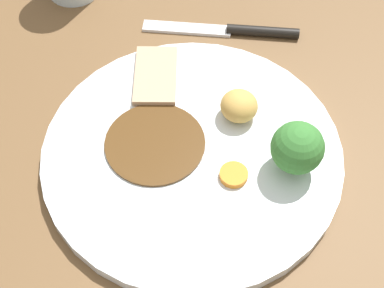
{
  "coord_description": "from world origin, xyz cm",
  "views": [
    {
      "loc": [
        -31.87,
        -3.57,
        50.82
      ],
      "look_at": [
        -0.69,
        2.72,
        6.0
      ],
      "focal_mm": 52.95,
      "sensor_mm": 36.0,
      "label": 1
    }
  ],
  "objects": [
    {
      "name": "meat_slice_main",
      "position": [
        7.81,
        8.44,
        5.4
      ],
      "size": [
        8.72,
        5.89,
        0.8
      ],
      "primitive_type": "cube",
      "rotation": [
        0.0,
        0.0,
        3.33
      ],
      "color": "tan",
      "rests_on": "dinner_plate"
    },
    {
      "name": "broccoli_floret",
      "position": [
        -0.65,
        -7.21,
        8.08
      ],
      "size": [
        5.04,
        5.04,
        5.64
      ],
      "color": "#8CB766",
      "rests_on": "dinner_plate"
    },
    {
      "name": "knife",
      "position": [
        17.85,
        1.31,
        4.05
      ],
      "size": [
        3.3,
        18.55,
        1.2
      ],
      "rotation": [
        0.0,
        0.0,
        1.67
      ],
      "color": "black",
      "rests_on": "dining_table"
    },
    {
      "name": "roast_potato_left",
      "position": [
        4.51,
        -1.09,
        6.52
      ],
      "size": [
        5.18,
        5.21,
        3.03
      ],
      "primitive_type": "ellipsoid",
      "rotation": [
        0.0,
        0.0,
        1.04
      ],
      "color": "tan",
      "rests_on": "dinner_plate"
    },
    {
      "name": "carrot_coin_front",
      "position": [
        -2.96,
        -1.78,
        5.32
      ],
      "size": [
        2.73,
        2.73,
        0.65
      ],
      "primitive_type": "cylinder",
      "color": "orange",
      "rests_on": "dinner_plate"
    },
    {
      "name": "dinner_plate",
      "position": [
        -0.69,
        2.72,
        4.3
      ],
      "size": [
        29.77,
        29.77,
        1.4
      ],
      "primitive_type": "cylinder",
      "color": "white",
      "rests_on": "dining_table"
    },
    {
      "name": "dining_table",
      "position": [
        0.0,
        0.0,
        1.8
      ],
      "size": [
        120.0,
        84.0,
        3.6
      ],
      "primitive_type": "cube",
      "color": "brown",
      "rests_on": "ground"
    },
    {
      "name": "gravy_pool",
      "position": [
        -0.73,
        6.46,
        5.15
      ],
      "size": [
        10.02,
        10.02,
        0.3
      ],
      "primitive_type": "cylinder",
      "color": "#563819",
      "rests_on": "dinner_plate"
    }
  ]
}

